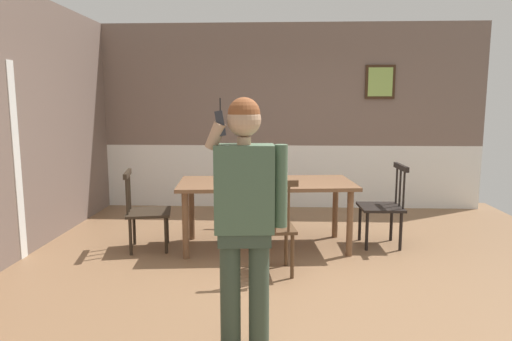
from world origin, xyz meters
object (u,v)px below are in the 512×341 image
(chair_near_window, at_px, (262,191))
(person_figure, at_px, (245,208))
(chair_opposite_corner, at_px, (273,227))
(chair_by_doorway, at_px, (145,211))
(dining_table, at_px, (266,189))
(chair_at_table_head, at_px, (384,206))

(chair_near_window, height_order, person_figure, person_figure)
(chair_opposite_corner, bearing_deg, chair_by_doorway, 145.52)
(chair_by_doorway, bearing_deg, chair_near_window, 115.27)
(person_figure, bearing_deg, chair_opposite_corner, -101.57)
(chair_near_window, bearing_deg, dining_table, 94.55)
(chair_at_table_head, bearing_deg, dining_table, 93.84)
(dining_table, height_order, chair_opposite_corner, chair_opposite_corner)
(person_figure, bearing_deg, chair_near_window, -94.53)
(chair_by_doorway, relative_size, chair_at_table_head, 0.95)
(chair_at_table_head, height_order, chair_opposite_corner, chair_at_table_head)
(chair_near_window, distance_m, chair_at_table_head, 1.62)
(chair_at_table_head, distance_m, person_figure, 2.77)
(chair_by_doorway, relative_size, person_figure, 0.54)
(dining_table, xyz_separation_m, chair_opposite_corner, (0.08, -0.84, -0.22))
(dining_table, distance_m, person_figure, 2.20)
(chair_near_window, xyz_separation_m, chair_opposite_corner, (0.16, -1.68, -0.03))
(person_figure, bearing_deg, chair_at_table_head, -126.69)
(dining_table, relative_size, person_figure, 1.21)
(chair_opposite_corner, bearing_deg, person_figure, -105.97)
(chair_by_doorway, height_order, chair_opposite_corner, chair_opposite_corner)
(chair_at_table_head, bearing_deg, chair_opposite_corner, 125.31)
(dining_table, relative_size, chair_opposite_corner, 2.15)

